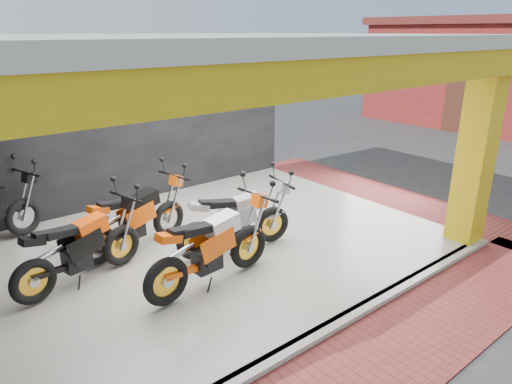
% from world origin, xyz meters
% --- Properties ---
extents(ground, '(80.00, 80.00, 0.00)m').
position_xyz_m(ground, '(0.00, 0.00, 0.00)').
color(ground, '#2D2D30').
rests_on(ground, ground).
extents(showroom_floor, '(8.00, 6.00, 0.10)m').
position_xyz_m(showroom_floor, '(0.00, 2.00, 0.05)').
color(showroom_floor, silver).
rests_on(showroom_floor, ground).
extents(showroom_ceiling, '(8.40, 6.40, 0.20)m').
position_xyz_m(showroom_ceiling, '(0.00, 2.00, 3.60)').
color(showroom_ceiling, beige).
rests_on(showroom_ceiling, corner_column).
extents(back_wall, '(8.20, 0.20, 3.50)m').
position_xyz_m(back_wall, '(0.00, 5.10, 1.75)').
color(back_wall, black).
rests_on(back_wall, ground).
extents(corner_column, '(0.50, 0.50, 3.50)m').
position_xyz_m(corner_column, '(3.75, -0.75, 1.75)').
color(corner_column, gold).
rests_on(corner_column, ground).
extents(header_beam_front, '(8.40, 0.30, 0.40)m').
position_xyz_m(header_beam_front, '(0.00, -1.00, 3.30)').
color(header_beam_front, gold).
rests_on(header_beam_front, corner_column).
extents(header_beam_right, '(0.30, 6.40, 0.40)m').
position_xyz_m(header_beam_right, '(4.00, 2.00, 3.30)').
color(header_beam_right, gold).
rests_on(header_beam_right, corner_column).
extents(floor_kerb, '(8.00, 0.20, 0.10)m').
position_xyz_m(floor_kerb, '(0.00, -1.02, 0.05)').
color(floor_kerb, silver).
rests_on(floor_kerb, ground).
extents(paver_front, '(9.00, 1.40, 0.03)m').
position_xyz_m(paver_front, '(0.00, -1.80, 0.01)').
color(paver_front, maroon).
rests_on(paver_front, ground).
extents(paver_right, '(1.40, 7.00, 0.03)m').
position_xyz_m(paver_right, '(4.80, 2.00, 0.01)').
color(paver_right, maroon).
rests_on(paver_right, ground).
extents(moto_hero, '(2.47, 1.09, 1.47)m').
position_xyz_m(moto_hero, '(-0.07, 0.87, 0.83)').
color(moto_hero, '#FF570A').
rests_on(moto_hero, showroom_floor).
extents(moto_row_a, '(2.37, 1.26, 1.37)m').
position_xyz_m(moto_row_a, '(0.83, 1.34, 0.79)').
color(moto_row_a, '#9C9EA3').
rests_on(moto_row_a, showroom_floor).
extents(moto_row_b, '(2.39, 1.25, 1.39)m').
position_xyz_m(moto_row_b, '(-0.48, 2.75, 0.79)').
color(moto_row_b, '#DB4F09').
rests_on(moto_row_b, showroom_floor).
extents(moto_row_c, '(2.37, 1.28, 1.37)m').
position_xyz_m(moto_row_c, '(-1.62, 2.24, 0.79)').
color(moto_row_c, black).
rests_on(moto_row_c, showroom_floor).
extents(moto_row_d, '(2.50, 1.57, 1.43)m').
position_xyz_m(moto_row_d, '(-2.56, 4.50, 0.82)').
color(moto_row_d, black).
rests_on(moto_row_d, showroom_floor).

